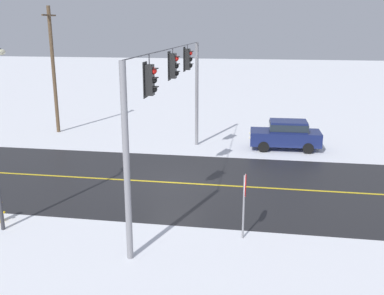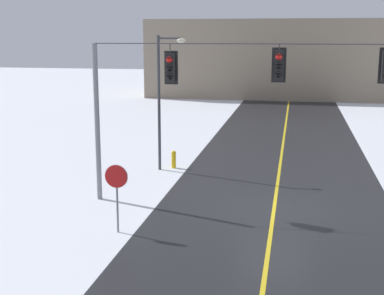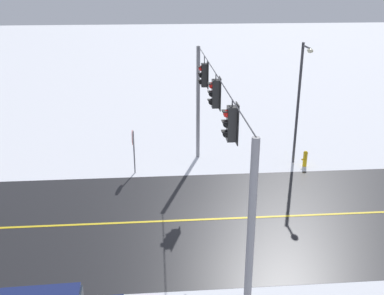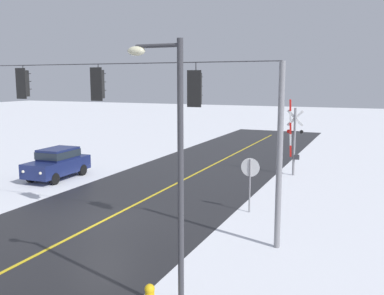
% 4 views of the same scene
% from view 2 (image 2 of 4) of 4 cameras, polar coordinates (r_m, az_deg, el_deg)
% --- Properties ---
extents(ground_plane, '(160.00, 160.00, 0.00)m').
position_cam_2_polar(ground_plane, '(21.03, 8.63, -6.42)').
color(ground_plane, white).
extents(road_asphalt, '(9.00, 80.00, 0.01)m').
position_cam_2_polar(road_asphalt, '(26.80, 9.17, -2.43)').
color(road_asphalt, black).
rests_on(road_asphalt, ground).
extents(lane_centre_line, '(0.14, 72.00, 0.01)m').
position_cam_2_polar(lane_centre_line, '(26.80, 9.17, -2.42)').
color(lane_centre_line, gold).
rests_on(lane_centre_line, ground).
extents(signal_span, '(14.20, 0.47, 6.22)m').
position_cam_2_polar(signal_span, '(20.11, 8.86, 5.28)').
color(signal_span, gray).
rests_on(signal_span, ground).
extents(stop_sign, '(0.80, 0.09, 2.35)m').
position_cam_2_polar(stop_sign, '(18.11, -7.95, -3.75)').
color(stop_sign, gray).
rests_on(stop_sign, ground).
extents(streetlamp_near, '(1.39, 0.28, 6.50)m').
position_cam_2_polar(streetlamp_near, '(26.03, -3.05, 6.04)').
color(streetlamp_near, '#38383D').
rests_on(streetlamp_near, ground).
extents(fire_hydrant, '(0.24, 0.31, 0.88)m').
position_cam_2_polar(fire_hydrant, '(26.95, -1.94, -1.19)').
color(fire_hydrant, gold).
rests_on(fire_hydrant, ground).
extents(building_distant, '(27.92, 10.37, 8.02)m').
position_cam_2_polar(building_distant, '(59.51, 9.52, 9.25)').
color(building_distant, gray).
rests_on(building_distant, ground).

